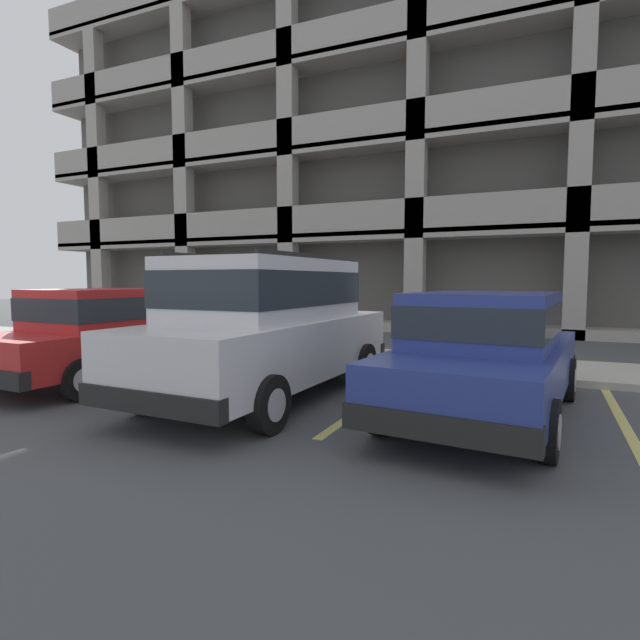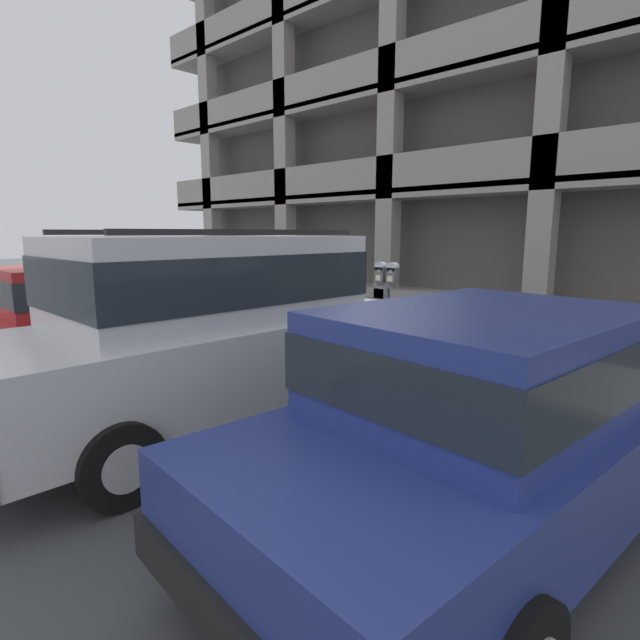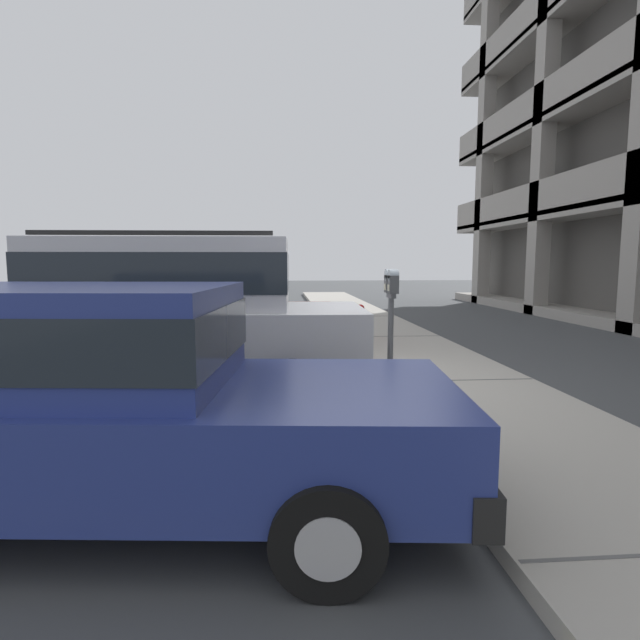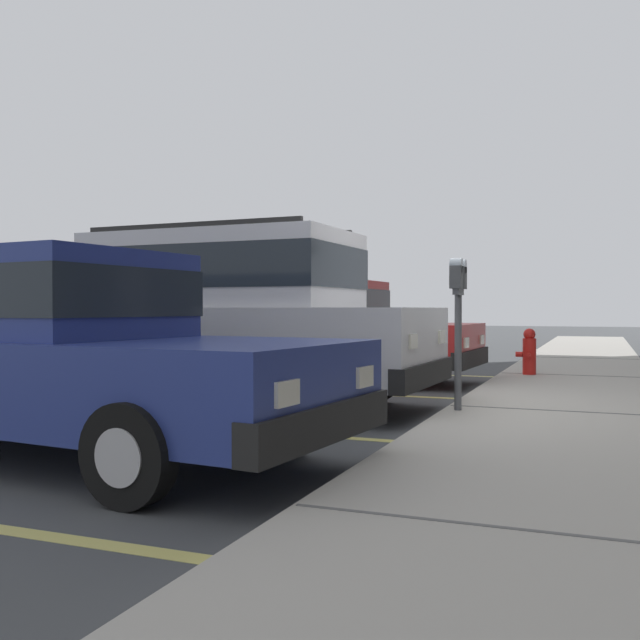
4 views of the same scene
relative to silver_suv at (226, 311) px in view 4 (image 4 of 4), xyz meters
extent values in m
cube|color=#444749|center=(-0.09, 2.36, -1.14)|extent=(80.00, 80.00, 0.10)
cube|color=#ADA89E|center=(-0.09, 3.66, -1.03)|extent=(40.00, 2.20, 0.12)
cube|color=#606060|center=(-8.09, 3.66, -0.97)|extent=(0.03, 2.16, 0.00)
cube|color=#606060|center=(-4.09, 3.66, -0.97)|extent=(0.03, 2.16, 0.00)
cube|color=#606060|center=(-0.09, 3.66, -0.97)|extent=(0.03, 2.16, 0.00)
cube|color=#606060|center=(3.91, 3.66, -0.97)|extent=(0.03, 2.16, 0.00)
cube|color=#DBD16B|center=(-4.66, 0.96, -1.08)|extent=(0.12, 4.80, 0.01)
cube|color=#DBD16B|center=(-1.62, 0.96, -1.08)|extent=(0.12, 4.80, 0.01)
cube|color=#DBD16B|center=(1.43, 0.96, -1.08)|extent=(0.12, 4.80, 0.01)
cube|color=silver|center=(0.00, 0.02, -0.36)|extent=(1.97, 4.75, 0.80)
cube|color=silver|center=(0.00, -0.03, 0.46)|extent=(1.70, 2.96, 0.84)
cube|color=#232B33|center=(0.00, -0.03, 0.48)|extent=(1.73, 2.98, 0.46)
cube|color=black|center=(0.07, 2.33, -0.64)|extent=(1.88, 0.21, 0.24)
cube|color=black|center=(-0.07, -2.29, -0.64)|extent=(1.88, 0.21, 0.24)
cube|color=silver|center=(0.64, 2.36, -0.28)|extent=(0.24, 0.04, 0.14)
cube|color=silver|center=(-0.50, 2.40, -0.28)|extent=(0.24, 0.04, 0.14)
cylinder|color=black|center=(0.94, 1.45, -0.76)|extent=(0.22, 0.67, 0.66)
cylinder|color=#B2B2B7|center=(0.94, 1.45, -0.76)|extent=(0.23, 0.37, 0.36)
cylinder|color=black|center=(-0.86, 1.50, -0.76)|extent=(0.22, 0.67, 0.66)
cylinder|color=#B2B2B7|center=(-0.86, 1.50, -0.76)|extent=(0.23, 0.37, 0.36)
cylinder|color=black|center=(0.86, -1.46, -0.76)|extent=(0.22, 0.67, 0.66)
cylinder|color=#B2B2B7|center=(0.86, -1.46, -0.76)|extent=(0.23, 0.37, 0.36)
cylinder|color=black|center=(-0.94, -1.41, -0.76)|extent=(0.22, 0.67, 0.66)
cylinder|color=#B2B2B7|center=(-0.94, -1.41, -0.76)|extent=(0.23, 0.37, 0.36)
cube|color=black|center=(0.69, -0.05, 0.92)|extent=(0.13, 2.62, 0.05)
cube|color=black|center=(-0.69, -0.01, 0.92)|extent=(0.13, 2.62, 0.05)
cube|color=red|center=(-3.06, 0.14, -0.49)|extent=(1.89, 4.47, 0.60)
cube|color=red|center=(-3.07, -0.16, 0.13)|extent=(1.58, 2.04, 0.64)
cube|color=#232B33|center=(-3.07, -0.16, 0.15)|extent=(1.61, 2.07, 0.35)
cube|color=black|center=(-2.96, 2.30, -0.67)|extent=(1.74, 0.24, 0.24)
cube|color=black|center=(-3.15, -2.01, -0.67)|extent=(1.74, 0.24, 0.24)
cube|color=silver|center=(-2.43, 2.33, -0.43)|extent=(0.24, 0.04, 0.14)
cube|color=silver|center=(-3.48, 2.38, -0.43)|extent=(0.24, 0.04, 0.14)
cylinder|color=black|center=(-2.16, 1.47, -0.79)|extent=(0.19, 0.61, 0.60)
cylinder|color=#B2B2B7|center=(-2.16, 1.47, -0.79)|extent=(0.19, 0.34, 0.33)
cylinder|color=black|center=(-3.83, 1.54, -0.79)|extent=(0.19, 0.61, 0.60)
cylinder|color=#B2B2B7|center=(-3.83, 1.54, -0.79)|extent=(0.19, 0.34, 0.33)
cylinder|color=black|center=(-2.28, -1.25, -0.79)|extent=(0.19, 0.61, 0.60)
cylinder|color=#B2B2B7|center=(-2.28, -1.25, -0.79)|extent=(0.19, 0.34, 0.33)
cylinder|color=black|center=(-3.95, -1.18, -0.79)|extent=(0.19, 0.61, 0.60)
cylinder|color=#B2B2B7|center=(-3.95, -1.18, -0.79)|extent=(0.19, 0.34, 0.33)
cube|color=navy|center=(2.96, 0.29, -0.49)|extent=(2.12, 4.54, 0.60)
cube|color=navy|center=(2.93, -0.01, 0.13)|extent=(1.68, 2.11, 0.64)
cube|color=#232B33|center=(2.93, -0.01, 0.15)|extent=(1.71, 2.14, 0.35)
cube|color=black|center=(3.17, 2.44, -0.67)|extent=(1.74, 0.33, 0.24)
cube|color=silver|center=(3.70, 2.43, -0.43)|extent=(0.24, 0.05, 0.14)
cube|color=silver|center=(2.65, 2.54, -0.43)|extent=(0.24, 0.05, 0.14)
cylinder|color=black|center=(3.92, 1.56, -0.79)|extent=(0.22, 0.61, 0.60)
cylinder|color=#B2B2B7|center=(3.92, 1.56, -0.79)|extent=(0.21, 0.35, 0.33)
cylinder|color=black|center=(2.26, 1.72, -0.79)|extent=(0.22, 0.61, 0.60)
cylinder|color=#B2B2B7|center=(2.26, 1.72, -0.79)|extent=(0.21, 0.35, 0.33)
cylinder|color=black|center=(2.00, -0.99, -0.79)|extent=(0.22, 0.61, 0.60)
cylinder|color=#B2B2B7|center=(2.00, -0.99, -0.79)|extent=(0.21, 0.35, 0.33)
cylinder|color=#595B60|center=(0.20, 2.71, -0.40)|extent=(0.07, 0.07, 1.13)
cube|color=#595B60|center=(0.20, 2.71, 0.20)|extent=(0.28, 0.06, 0.06)
cube|color=#424447|center=(0.10, 2.71, 0.34)|extent=(0.15, 0.11, 0.22)
cylinder|color=#8C99A3|center=(0.10, 2.71, 0.45)|extent=(0.15, 0.11, 0.15)
cube|color=#B7B293|center=(0.10, 2.65, 0.30)|extent=(0.08, 0.01, 0.08)
cube|color=#424447|center=(0.30, 2.71, 0.34)|extent=(0.15, 0.11, 0.22)
cylinder|color=#8C99A3|center=(0.30, 2.71, 0.45)|extent=(0.15, 0.11, 0.15)
cube|color=#B7B293|center=(0.30, 2.65, 0.30)|extent=(0.08, 0.01, 0.08)
cylinder|color=red|center=(-3.99, 3.01, -0.69)|extent=(0.20, 0.20, 0.55)
sphere|color=red|center=(-3.99, 3.01, -0.36)|extent=(0.18, 0.18, 0.18)
cylinder|color=red|center=(-3.99, 2.86, -0.67)|extent=(0.08, 0.10, 0.08)
cylinder|color=red|center=(-3.84, 3.01, -0.67)|extent=(0.10, 0.07, 0.07)
camera|label=1|loc=(3.58, -6.12, 0.60)|focal=28.00mm
camera|label=2|loc=(4.26, -2.94, 0.92)|focal=28.00mm
camera|label=3|loc=(6.28, 1.33, 0.60)|focal=28.00mm
camera|label=4|loc=(7.21, 4.01, 0.03)|focal=40.00mm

